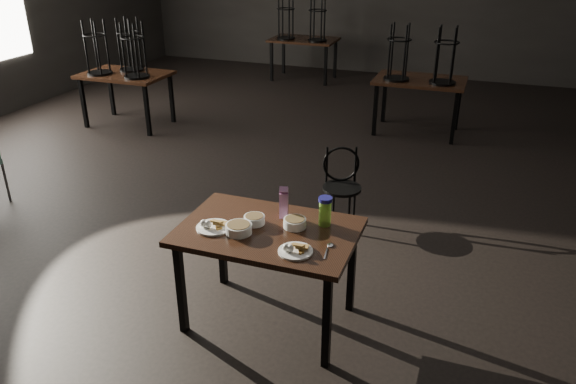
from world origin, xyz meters
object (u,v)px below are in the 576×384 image
at_px(main_table, 268,239).
at_px(bentwood_chair, 341,181).
at_px(juice_carton, 284,203).
at_px(water_bottle, 325,211).

distance_m(main_table, bentwood_chair, 1.61).
relative_size(main_table, juice_carton, 5.11).
bearing_deg(bentwood_chair, water_bottle, -100.82).
bearing_deg(bentwood_chair, juice_carton, -113.11).
xyz_separation_m(main_table, juice_carton, (0.04, 0.20, 0.19)).
relative_size(water_bottle, bentwood_chair, 0.27).
bearing_deg(bentwood_chair, main_table, -114.23).
distance_m(juice_carton, bentwood_chair, 1.45).
xyz_separation_m(main_table, water_bottle, (0.34, 0.19, 0.18)).
height_order(juice_carton, water_bottle, juice_carton).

